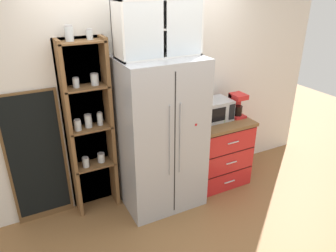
# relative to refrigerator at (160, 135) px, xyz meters

# --- Properties ---
(ground_plane) EXTENTS (10.73, 10.73, 0.00)m
(ground_plane) POSITION_rel_refrigerator_xyz_m (-0.00, -0.00, -0.89)
(ground_plane) COLOR olive
(wall_back_cream) EXTENTS (5.03, 0.10, 2.55)m
(wall_back_cream) POSITION_rel_refrigerator_xyz_m (-0.00, 0.40, 0.39)
(wall_back_cream) COLOR silver
(wall_back_cream) RESTS_ON ground
(refrigerator) EXTENTS (0.90, 0.71, 1.78)m
(refrigerator) POSITION_rel_refrigerator_xyz_m (0.00, 0.00, 0.00)
(refrigerator) COLOR #ADAFB5
(refrigerator) RESTS_ON ground
(pantry_shelf_column) EXTENTS (0.52, 0.27, 2.11)m
(pantry_shelf_column) POSITION_rel_refrigerator_xyz_m (-0.73, 0.29, 0.16)
(pantry_shelf_column) COLOR brown
(pantry_shelf_column) RESTS_ON ground
(counter_cabinet) EXTENTS (0.76, 0.63, 0.89)m
(counter_cabinet) POSITION_rel_refrigerator_xyz_m (0.86, 0.05, -0.44)
(counter_cabinet) COLOR red
(counter_cabinet) RESTS_ON ground
(microwave) EXTENTS (0.44, 0.33, 0.26)m
(microwave) POSITION_rel_refrigerator_xyz_m (0.78, 0.10, 0.13)
(microwave) COLOR #ADAFB5
(microwave) RESTS_ON counter_cabinet
(coffee_maker) EXTENTS (0.17, 0.20, 0.31)m
(coffee_maker) POSITION_rel_refrigerator_xyz_m (1.11, 0.05, 0.15)
(coffee_maker) COLOR red
(coffee_maker) RESTS_ON counter_cabinet
(mug_sage) EXTENTS (0.11, 0.08, 0.09)m
(mug_sage) POSITION_rel_refrigerator_xyz_m (0.86, -0.03, 0.05)
(mug_sage) COLOR #8CA37F
(mug_sage) RESTS_ON counter_cabinet
(mug_red) EXTENTS (0.11, 0.08, 0.08)m
(mug_red) POSITION_rel_refrigerator_xyz_m (0.86, 0.05, 0.04)
(mug_red) COLOR red
(mug_red) RESTS_ON counter_cabinet
(bottle_cobalt) EXTENTS (0.07, 0.07, 0.25)m
(bottle_cobalt) POSITION_rel_refrigerator_xyz_m (0.86, 0.04, 0.11)
(bottle_cobalt) COLOR navy
(bottle_cobalt) RESTS_ON counter_cabinet
(upper_cabinet) EXTENTS (0.87, 0.32, 0.57)m
(upper_cabinet) POSITION_rel_refrigerator_xyz_m (-0.00, 0.05, 1.17)
(upper_cabinet) COLOR silver
(upper_cabinet) RESTS_ON refrigerator
(chalkboard_menu) EXTENTS (0.60, 0.04, 1.51)m
(chalkboard_menu) POSITION_rel_refrigerator_xyz_m (-1.31, 0.32, -0.13)
(chalkboard_menu) COLOR brown
(chalkboard_menu) RESTS_ON ground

